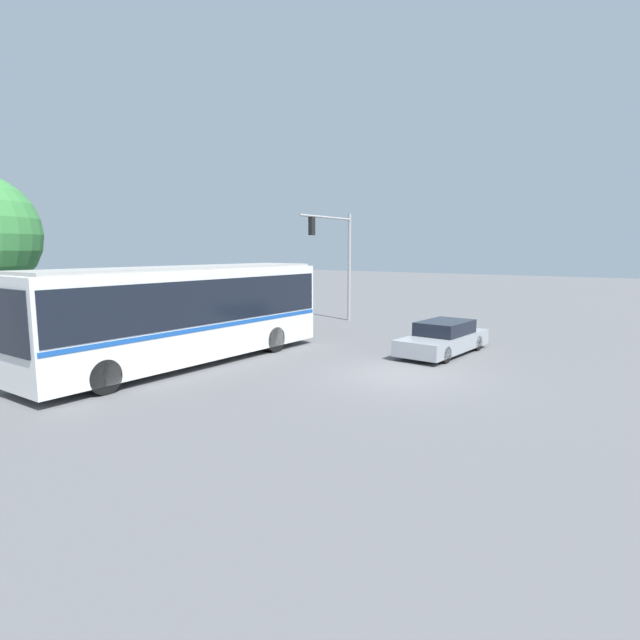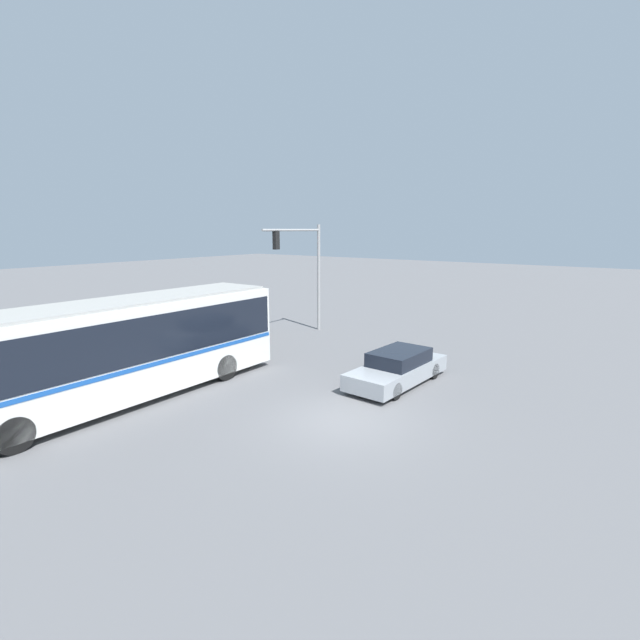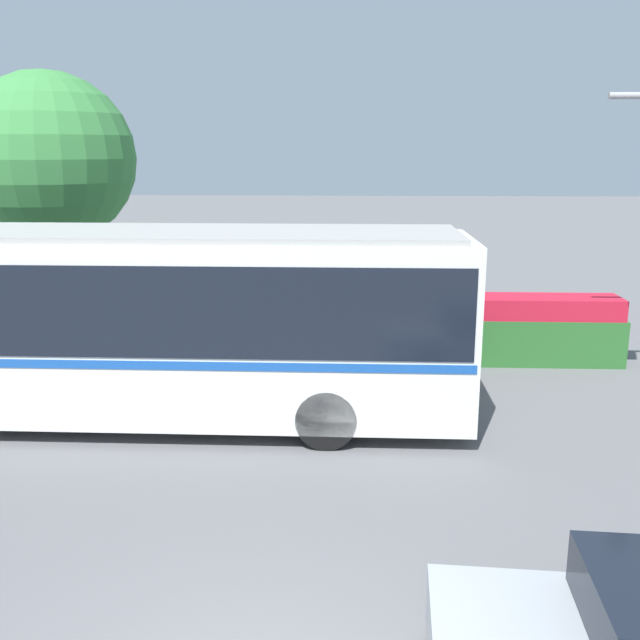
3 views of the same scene
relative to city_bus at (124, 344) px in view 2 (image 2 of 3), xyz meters
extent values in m
plane|color=#5B5B5E|center=(2.83, -6.92, -1.95)|extent=(140.00, 140.00, 0.00)
cube|color=silver|center=(0.01, 0.00, -0.16)|extent=(11.54, 2.63, 3.07)
cube|color=black|center=(0.01, 0.00, 0.33)|extent=(11.31, 2.67, 1.48)
cube|color=#194C9E|center=(0.01, 0.00, -0.53)|extent=(11.43, 2.66, 0.14)
cube|color=#959592|center=(0.01, 0.00, 1.43)|extent=(11.08, 2.42, 0.10)
cylinder|color=black|center=(-3.91, -1.14, -1.45)|extent=(1.00, 0.30, 1.00)
cylinder|color=black|center=(3.35, -1.16, -1.45)|extent=(1.00, 0.30, 1.00)
cylinder|color=black|center=(3.36, 1.14, -1.45)|extent=(1.00, 0.30, 1.00)
cube|color=gray|center=(6.85, -6.75, -1.48)|extent=(4.88, 2.08, 0.59)
cube|color=black|center=(6.97, -6.76, -0.93)|extent=(2.48, 1.72, 0.51)
cylinder|color=black|center=(5.32, -7.43, -1.64)|extent=(0.62, 0.26, 0.61)
cylinder|color=black|center=(5.42, -5.88, -1.64)|extent=(0.62, 0.26, 0.61)
cylinder|color=black|center=(8.23, -7.62, -1.64)|extent=(0.62, 0.26, 0.61)
cylinder|color=black|center=(8.33, -6.07, -1.64)|extent=(0.62, 0.26, 0.61)
cylinder|color=gray|center=(12.82, 1.24, 1.05)|extent=(0.18, 0.18, 5.99)
cylinder|color=gray|center=(10.52, 1.24, 3.74)|extent=(4.59, 0.12, 0.12)
cube|color=black|center=(9.21, 1.24, 3.24)|extent=(0.30, 0.22, 0.90)
cylinder|color=red|center=(9.21, 1.36, 3.54)|extent=(0.18, 0.02, 0.18)
cylinder|color=yellow|center=(9.21, 1.36, 3.24)|extent=(0.18, 0.02, 0.18)
cylinder|color=green|center=(9.21, 1.36, 2.94)|extent=(0.18, 0.02, 0.18)
cube|color=#286028|center=(6.63, 3.93, -1.42)|extent=(6.46, 1.04, 1.06)
cube|color=#B7192D|center=(6.63, 3.93, -0.65)|extent=(6.33, 0.98, 0.47)
camera|label=1|loc=(-11.61, -13.90, 2.03)|focal=28.34mm
camera|label=2|loc=(-8.14, -14.01, 3.77)|focal=25.58mm
camera|label=3|loc=(3.73, -12.16, 2.84)|focal=40.43mm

